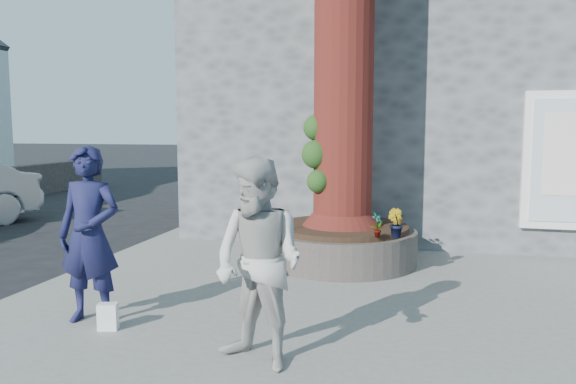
# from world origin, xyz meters

# --- Properties ---
(ground) EXTENTS (120.00, 120.00, 0.00)m
(ground) POSITION_xyz_m (0.00, 0.00, 0.00)
(ground) COLOR black
(ground) RESTS_ON ground
(pavement) EXTENTS (9.00, 8.00, 0.12)m
(pavement) POSITION_xyz_m (1.50, 1.00, 0.06)
(pavement) COLOR slate
(pavement) RESTS_ON ground
(yellow_line) EXTENTS (0.10, 30.00, 0.01)m
(yellow_line) POSITION_xyz_m (-3.05, 1.00, 0.00)
(yellow_line) COLOR yellow
(yellow_line) RESTS_ON ground
(stone_shop) EXTENTS (10.30, 8.30, 6.30)m
(stone_shop) POSITION_xyz_m (2.50, 7.20, 3.16)
(stone_shop) COLOR #494C4E
(stone_shop) RESTS_ON ground
(planter) EXTENTS (2.30, 2.30, 0.60)m
(planter) POSITION_xyz_m (0.80, 2.00, 0.41)
(planter) COLOR black
(planter) RESTS_ON pavement
(man) EXTENTS (0.72, 0.49, 1.91)m
(man) POSITION_xyz_m (-1.47, -1.29, 1.08)
(man) COLOR #15163A
(man) RESTS_ON pavement
(woman) EXTENTS (1.11, 1.00, 1.85)m
(woman) POSITION_xyz_m (0.63, -1.95, 1.05)
(woman) COLOR #B4B2AC
(woman) RESTS_ON pavement
(shopping_bag) EXTENTS (0.22, 0.17, 0.28)m
(shopping_bag) POSITION_xyz_m (-1.16, -1.49, 0.26)
(shopping_bag) COLOR white
(shopping_bag) RESTS_ON pavement
(plant_a) EXTENTS (0.20, 0.21, 0.33)m
(plant_a) POSITION_xyz_m (1.41, 1.15, 0.89)
(plant_a) COLOR gray
(plant_a) RESTS_ON planter
(plant_b) EXTENTS (0.31, 0.31, 0.40)m
(plant_b) POSITION_xyz_m (1.65, 1.15, 0.92)
(plant_b) COLOR gray
(plant_b) RESTS_ON planter
(plant_c) EXTENTS (0.23, 0.23, 0.32)m
(plant_c) POSITION_xyz_m (-0.05, 1.15, 0.88)
(plant_c) COLOR gray
(plant_c) RESTS_ON planter
(plant_d) EXTENTS (0.32, 0.32, 0.27)m
(plant_d) POSITION_xyz_m (1.65, 2.13, 0.85)
(plant_d) COLOR gray
(plant_d) RESTS_ON planter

